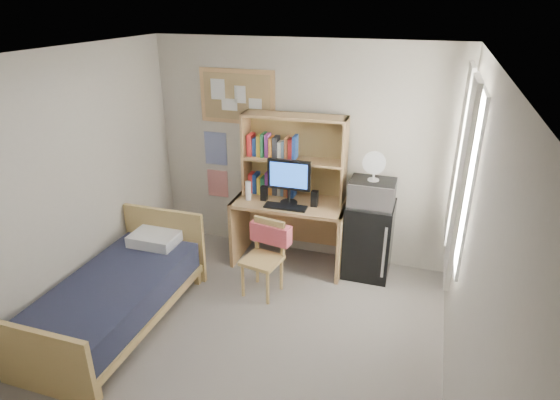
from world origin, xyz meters
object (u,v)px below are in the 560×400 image
(monitor, at_px, (289,182))
(bulletin_board, at_px, (237,97))
(desk_chair, at_px, (262,260))
(mini_fridge, at_px, (368,239))
(speaker_left, at_px, (264,193))
(desk, at_px, (290,232))
(bed, at_px, (116,302))
(desk_fan, at_px, (374,167))
(microwave, at_px, (372,193))
(speaker_right, at_px, (314,199))

(monitor, bearing_deg, bulletin_board, 151.29)
(desk_chair, height_order, mini_fridge, mini_fridge)
(mini_fridge, height_order, speaker_left, speaker_left)
(desk, bearing_deg, desk_chair, -99.22)
(bulletin_board, distance_m, desk, 1.73)
(desk, bearing_deg, bed, -128.93)
(bulletin_board, xyz_separation_m, desk_fan, (1.69, -0.28, -0.60))
(speaker_left, xyz_separation_m, microwave, (1.22, 0.12, 0.12))
(desk_fan, bearing_deg, bed, -142.20)
(desk_chair, xyz_separation_m, speaker_right, (0.40, 0.66, 0.49))
(desk, relative_size, desk_chair, 1.58)
(monitor, height_order, speaker_left, monitor)
(desk, height_order, speaker_right, speaker_right)
(bed, distance_m, speaker_left, 1.97)
(desk_chair, height_order, microwave, microwave)
(mini_fridge, distance_m, desk_fan, 0.88)
(desk_chair, distance_m, microwave, 1.41)
(bulletin_board, height_order, monitor, bulletin_board)
(desk_chair, relative_size, mini_fridge, 0.94)
(mini_fridge, relative_size, speaker_right, 4.84)
(bulletin_board, distance_m, mini_fridge, 2.26)
(desk, bearing_deg, mini_fridge, 2.48)
(monitor, relative_size, speaker_right, 2.89)
(mini_fridge, bearing_deg, microwave, -90.00)
(desk, relative_size, mini_fridge, 1.48)
(mini_fridge, bearing_deg, bed, -141.88)
(desk_chair, height_order, speaker_left, speaker_left)
(bulletin_board, height_order, mini_fridge, bulletin_board)
(mini_fridge, xyz_separation_m, speaker_left, (-1.22, -0.14, 0.46))
(bulletin_board, xyz_separation_m, microwave, (1.69, -0.28, -0.89))
(mini_fridge, distance_m, speaker_left, 1.31)
(desk, height_order, bed, desk)
(desk, xyz_separation_m, desk_fan, (0.93, 0.05, 0.91))
(desk, xyz_separation_m, mini_fridge, (0.92, 0.07, 0.03))
(desk, xyz_separation_m, speaker_left, (-0.30, -0.07, 0.50))
(bulletin_board, xyz_separation_m, desk, (0.76, -0.33, -1.51))
(bulletin_board, height_order, speaker_left, bulletin_board)
(desk, xyz_separation_m, monitor, (0.00, -0.06, 0.67))
(bulletin_board, relative_size, desk_fan, 3.10)
(mini_fridge, distance_m, microwave, 0.59)
(microwave, bearing_deg, speaker_right, -171.21)
(monitor, bearing_deg, bed, -129.99)
(mini_fridge, xyz_separation_m, monitor, (-0.92, -0.13, 0.64))
(monitor, distance_m, microwave, 0.93)
(bulletin_board, xyz_separation_m, mini_fridge, (1.69, -0.26, -1.48))
(bulletin_board, distance_m, microwave, 1.93)
(desk, distance_m, desk_chair, 0.72)
(microwave, bearing_deg, bed, -142.20)
(bulletin_board, bearing_deg, desk_fan, -9.56)
(speaker_right, relative_size, microwave, 0.37)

